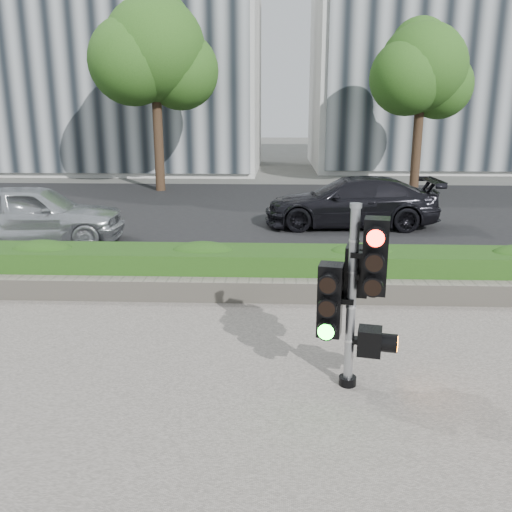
{
  "coord_description": "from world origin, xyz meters",
  "views": [
    {
      "loc": [
        0.07,
        -6.37,
        2.98
      ],
      "look_at": [
        -0.21,
        0.6,
        1.12
      ],
      "focal_mm": 38.0,
      "sensor_mm": 36.0,
      "label": 1
    }
  ],
  "objects": [
    {
      "name": "ground",
      "position": [
        0.0,
        0.0,
        0.0
      ],
      "size": [
        120.0,
        120.0,
        0.0
      ],
      "primitive_type": "plane",
      "color": "#51514C",
      "rests_on": "ground"
    },
    {
      "name": "sidewalk",
      "position": [
        0.0,
        -2.5,
        0.01
      ],
      "size": [
        16.0,
        11.0,
        0.03
      ],
      "primitive_type": "cube",
      "color": "#9E9389",
      "rests_on": "ground"
    },
    {
      "name": "road",
      "position": [
        0.0,
        10.0,
        0.01
      ],
      "size": [
        60.0,
        13.0,
        0.02
      ],
      "primitive_type": "cube",
      "color": "black",
      "rests_on": "ground"
    },
    {
      "name": "curb",
      "position": [
        0.0,
        3.15,
        0.06
      ],
      "size": [
        60.0,
        0.25,
        0.12
      ],
      "primitive_type": "cube",
      "color": "gray",
      "rests_on": "ground"
    },
    {
      "name": "stone_wall",
      "position": [
        0.0,
        1.9,
        0.2
      ],
      "size": [
        12.0,
        0.32,
        0.34
      ],
      "primitive_type": "cube",
      "color": "gray",
      "rests_on": "sidewalk"
    },
    {
      "name": "hedge",
      "position": [
        0.0,
        2.55,
        0.37
      ],
      "size": [
        12.0,
        1.0,
        0.68
      ],
      "primitive_type": "cube",
      "color": "#407C26",
      "rests_on": "sidewalk"
    },
    {
      "name": "building_left",
      "position": [
        -9.0,
        23.0,
        7.5
      ],
      "size": [
        16.0,
        9.0,
        15.0
      ],
      "primitive_type": "cube",
      "color": "#B7B7B2",
      "rests_on": "ground"
    },
    {
      "name": "building_right",
      "position": [
        11.0,
        25.0,
        6.0
      ],
      "size": [
        18.0,
        10.0,
        12.0
      ],
      "primitive_type": "cube",
      "color": "#B7B7B2",
      "rests_on": "ground"
    },
    {
      "name": "tree_left",
      "position": [
        -4.52,
        14.56,
        5.04
      ],
      "size": [
        4.61,
        4.03,
        7.34
      ],
      "color": "black",
      "rests_on": "ground"
    },
    {
      "name": "tree_right",
      "position": [
        5.48,
        15.55,
        4.48
      ],
      "size": [
        4.1,
        3.58,
        6.53
      ],
      "color": "black",
      "rests_on": "ground"
    },
    {
      "name": "traffic_signal",
      "position": [
        0.9,
        -0.83,
        1.16
      ],
      "size": [
        0.74,
        0.59,
        2.05
      ],
      "rotation": [
        0.0,
        0.0,
        -0.21
      ],
      "color": "black",
      "rests_on": "sidewalk"
    },
    {
      "name": "car_silver",
      "position": [
        -5.54,
        5.65,
        0.72
      ],
      "size": [
        4.25,
        2.1,
        1.39
      ],
      "primitive_type": "imported",
      "rotation": [
        0.0,
        0.0,
        1.69
      ],
      "color": "#B9BDC1",
      "rests_on": "road"
    },
    {
      "name": "car_dark",
      "position": [
        2.0,
        7.91,
        0.68
      ],
      "size": [
        4.57,
        1.95,
        1.31
      ],
      "primitive_type": "imported",
      "rotation": [
        0.0,
        0.0,
        -1.55
      ],
      "color": "black",
      "rests_on": "road"
    }
  ]
}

